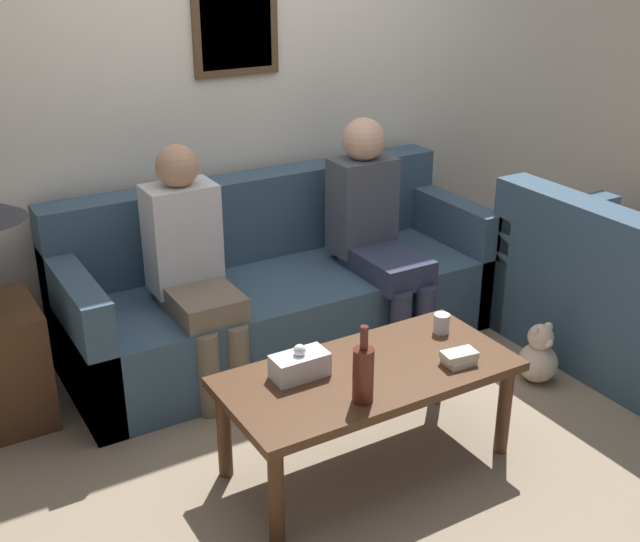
{
  "coord_description": "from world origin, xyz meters",
  "views": [
    {
      "loc": [
        -1.82,
        -3.01,
        2.13
      ],
      "look_at": [
        -0.1,
        -0.1,
        0.67
      ],
      "focal_mm": 45.0,
      "sensor_mm": 36.0,
      "label": 1
    }
  ],
  "objects_px": {
    "coffee_table": "(368,382)",
    "drinking_glass": "(442,323)",
    "person_right": "(375,225)",
    "wine_bottle": "(363,373)",
    "couch_main": "(278,290)",
    "teddy_bear": "(538,356)",
    "couch_side": "(635,308)",
    "person_left": "(192,262)"
  },
  "relations": [
    {
      "from": "couch_main",
      "to": "wine_bottle",
      "type": "bearing_deg",
      "value": -104.2
    },
    {
      "from": "couch_side",
      "to": "wine_bottle",
      "type": "distance_m",
      "value": 1.86
    },
    {
      "from": "teddy_bear",
      "to": "drinking_glass",
      "type": "bearing_deg",
      "value": -178.59
    },
    {
      "from": "couch_main",
      "to": "couch_side",
      "type": "relative_size",
      "value": 1.65
    },
    {
      "from": "couch_side",
      "to": "drinking_glass",
      "type": "bearing_deg",
      "value": 86.07
    },
    {
      "from": "couch_side",
      "to": "teddy_bear",
      "type": "bearing_deg",
      "value": 79.88
    },
    {
      "from": "couch_side",
      "to": "person_right",
      "type": "relative_size",
      "value": 1.17
    },
    {
      "from": "couch_side",
      "to": "person_left",
      "type": "distance_m",
      "value": 2.28
    },
    {
      "from": "coffee_table",
      "to": "person_right",
      "type": "bearing_deg",
      "value": 54.94
    },
    {
      "from": "couch_main",
      "to": "coffee_table",
      "type": "distance_m",
      "value": 1.19
    },
    {
      "from": "wine_bottle",
      "to": "drinking_glass",
      "type": "distance_m",
      "value": 0.68
    },
    {
      "from": "coffee_table",
      "to": "drinking_glass",
      "type": "xyz_separation_m",
      "value": [
        0.46,
        0.11,
        0.1
      ]
    },
    {
      "from": "coffee_table",
      "to": "person_left",
      "type": "relative_size",
      "value": 1.03
    },
    {
      "from": "couch_side",
      "to": "drinking_glass",
      "type": "distance_m",
      "value": 1.24
    },
    {
      "from": "drinking_glass",
      "to": "person_left",
      "type": "bearing_deg",
      "value": 131.95
    },
    {
      "from": "coffee_table",
      "to": "person_right",
      "type": "relative_size",
      "value": 1.02
    },
    {
      "from": "coffee_table",
      "to": "wine_bottle",
      "type": "distance_m",
      "value": 0.29
    },
    {
      "from": "couch_main",
      "to": "couch_side",
      "type": "bearing_deg",
      "value": -37.57
    },
    {
      "from": "coffee_table",
      "to": "teddy_bear",
      "type": "distance_m",
      "value": 1.16
    },
    {
      "from": "couch_main",
      "to": "teddy_bear",
      "type": "bearing_deg",
      "value": -48.38
    },
    {
      "from": "coffee_table",
      "to": "wine_bottle",
      "type": "relative_size",
      "value": 3.87
    },
    {
      "from": "couch_side",
      "to": "couch_main",
      "type": "bearing_deg",
      "value": 52.43
    },
    {
      "from": "coffee_table",
      "to": "person_left",
      "type": "xyz_separation_m",
      "value": [
        -0.35,
        1.02,
        0.25
      ]
    },
    {
      "from": "couch_side",
      "to": "person_right",
      "type": "xyz_separation_m",
      "value": [
        -1.0,
        0.95,
        0.35
      ]
    },
    {
      "from": "coffee_table",
      "to": "teddy_bear",
      "type": "relative_size",
      "value": 3.89
    },
    {
      "from": "person_right",
      "to": "teddy_bear",
      "type": "distance_m",
      "value": 1.09
    },
    {
      "from": "person_right",
      "to": "coffee_table",
      "type": "bearing_deg",
      "value": -125.06
    },
    {
      "from": "couch_main",
      "to": "coffee_table",
      "type": "bearing_deg",
      "value": -99.4
    },
    {
      "from": "drinking_glass",
      "to": "teddy_bear",
      "type": "distance_m",
      "value": 0.75
    },
    {
      "from": "wine_bottle",
      "to": "person_left",
      "type": "height_order",
      "value": "person_left"
    },
    {
      "from": "couch_side",
      "to": "coffee_table",
      "type": "bearing_deg",
      "value": 90.94
    },
    {
      "from": "drinking_glass",
      "to": "teddy_bear",
      "type": "bearing_deg",
      "value": 1.41
    },
    {
      "from": "couch_side",
      "to": "person_left",
      "type": "xyz_separation_m",
      "value": [
        -2.03,
        0.99,
        0.34
      ]
    },
    {
      "from": "couch_main",
      "to": "person_right",
      "type": "xyz_separation_m",
      "value": [
        0.49,
        -0.2,
        0.35
      ]
    },
    {
      "from": "drinking_glass",
      "to": "person_right",
      "type": "relative_size",
      "value": 0.07
    },
    {
      "from": "person_left",
      "to": "couch_side",
      "type": "bearing_deg",
      "value": -25.92
    },
    {
      "from": "coffee_table",
      "to": "drinking_glass",
      "type": "distance_m",
      "value": 0.49
    },
    {
      "from": "couch_main",
      "to": "coffee_table",
      "type": "height_order",
      "value": "couch_main"
    },
    {
      "from": "drinking_glass",
      "to": "wine_bottle",
      "type": "bearing_deg",
      "value": -154.63
    },
    {
      "from": "teddy_bear",
      "to": "couch_main",
      "type": "bearing_deg",
      "value": 131.62
    },
    {
      "from": "person_left",
      "to": "drinking_glass",
      "type": "bearing_deg",
      "value": -48.05
    },
    {
      "from": "person_right",
      "to": "wine_bottle",
      "type": "bearing_deg",
      "value": -125.8
    }
  ]
}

